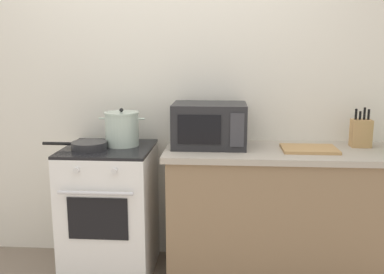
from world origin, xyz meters
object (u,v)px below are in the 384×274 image
frying_pan (88,145)px  cutting_board (309,149)px  stove (110,211)px  microwave (209,125)px  knife_block (361,133)px  stock_pot (122,129)px

frying_pan → cutting_board: size_ratio=1.22×
stove → cutting_board: cutting_board is taller
stove → microwave: bearing=6.5°
knife_block → frying_pan: bearing=-173.6°
stock_pot → cutting_board: stock_pot is taller
stock_pot → cutting_board: 1.28m
stock_pot → cutting_board: size_ratio=0.89×
cutting_board → knife_block: 0.41m
frying_pan → microwave: size_ratio=0.88×
stove → stock_pot: stock_pot is taller
microwave → knife_block: (1.04, 0.06, -0.05)m
stove → microwave: (0.69, 0.08, 0.61)m
cutting_board → microwave: bearing=173.3°
frying_pan → knife_block: 1.86m
microwave → knife_block: bearing=3.4°
stove → knife_block: size_ratio=3.36×
stove → stock_pot: size_ratio=2.87×
stove → frying_pan: (-0.12, -0.06, 0.48)m
stove → stock_pot: 0.59m
frying_pan → cutting_board: frying_pan is taller
knife_block → cutting_board: bearing=-159.4°
knife_block → stove: bearing=-175.3°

